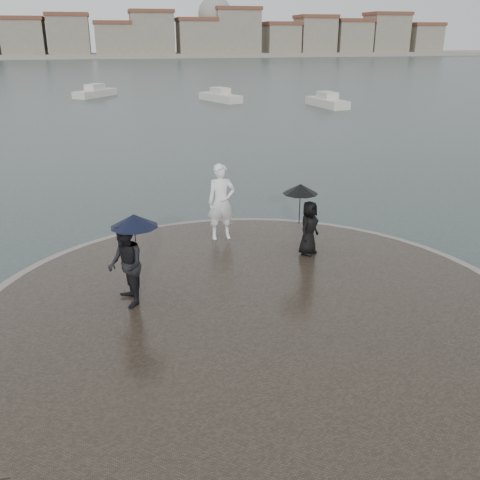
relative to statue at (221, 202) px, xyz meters
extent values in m
plane|color=#2B3835|center=(-0.18, -7.87, -1.46)|extent=(400.00, 400.00, 0.00)
cylinder|color=gray|center=(-0.18, -4.37, -1.30)|extent=(12.50, 12.50, 0.32)
cylinder|color=#2D261E|center=(-0.18, -4.37, -1.28)|extent=(11.90, 11.90, 0.36)
imported|color=white|center=(0.00, 0.00, 0.00)|extent=(0.81, 0.54, 2.21)
imported|color=black|center=(-2.85, -3.58, -0.17)|extent=(0.87, 1.03, 1.87)
cylinder|color=black|center=(-2.60, -3.48, 0.25)|extent=(0.02, 0.02, 0.90)
cone|color=black|center=(-2.60, -3.48, 0.80)|extent=(1.03, 1.03, 0.28)
imported|color=black|center=(2.04, -1.74, -0.36)|extent=(0.86, 0.84, 1.49)
cylinder|color=black|center=(1.79, -1.64, 0.20)|extent=(0.02, 0.02, 0.90)
cone|color=black|center=(1.79, -1.64, 0.72)|extent=(0.95, 0.95, 0.26)
cube|color=gray|center=(-0.18, 155.13, -0.86)|extent=(260.00, 20.00, 1.20)
cube|color=gray|center=(-24.18, 152.13, 3.54)|extent=(11.00, 10.00, 10.00)
cube|color=brown|center=(-24.18, 152.13, 9.04)|extent=(11.60, 10.60, 1.00)
cube|color=gray|center=(-12.18, 152.13, 4.04)|extent=(11.00, 10.00, 11.00)
cube|color=brown|center=(-12.18, 152.13, 10.04)|extent=(11.60, 10.60, 1.00)
cube|color=gray|center=(-0.18, 152.13, 3.04)|extent=(10.00, 10.00, 9.00)
cube|color=brown|center=(-0.18, 152.13, 8.04)|extent=(10.60, 10.60, 1.00)
cube|color=gray|center=(10.82, 152.13, 4.54)|extent=(12.00, 10.00, 12.00)
cube|color=brown|center=(10.82, 152.13, 11.04)|extent=(12.60, 10.60, 1.00)
cube|color=gray|center=(23.82, 152.13, 3.54)|extent=(11.00, 10.00, 10.00)
cube|color=brown|center=(23.82, 152.13, 9.04)|extent=(11.60, 10.60, 1.00)
cube|color=gray|center=(35.82, 152.13, 5.04)|extent=(13.00, 10.00, 13.00)
cube|color=brown|center=(35.82, 152.13, 12.04)|extent=(13.60, 10.60, 1.00)
cube|color=gray|center=(49.82, 152.13, 3.04)|extent=(10.00, 10.00, 9.00)
cube|color=brown|center=(49.82, 152.13, 8.04)|extent=(10.60, 10.60, 1.00)
cube|color=gray|center=(60.82, 152.13, 4.04)|extent=(11.00, 10.00, 11.00)
cube|color=brown|center=(60.82, 152.13, 10.04)|extent=(11.60, 10.60, 1.00)
cube|color=gray|center=(72.82, 152.13, 3.54)|extent=(11.00, 10.00, 10.00)
cube|color=brown|center=(72.82, 152.13, 9.04)|extent=(11.60, 10.60, 1.00)
cube|color=gray|center=(84.82, 152.13, 4.54)|extent=(12.00, 10.00, 12.00)
cube|color=brown|center=(84.82, 152.13, 11.04)|extent=(12.60, 10.60, 1.00)
cube|color=gray|center=(97.82, 152.13, 3.04)|extent=(10.00, 10.00, 9.00)
cube|color=brown|center=(97.82, 152.13, 8.04)|extent=(10.60, 10.60, 1.00)
sphere|color=gray|center=(29.82, 154.13, 10.54)|extent=(10.00, 10.00, 10.00)
cube|color=beige|center=(7.64, 37.81, -1.21)|extent=(3.48, 5.71, 0.90)
cube|color=beige|center=(7.64, 37.81, -0.61)|extent=(1.84, 2.30, 0.90)
cube|color=beige|center=(-4.21, 44.83, -1.21)|extent=(4.56, 5.37, 0.90)
cube|color=beige|center=(-4.21, 44.83, -0.61)|extent=(2.15, 2.32, 0.90)
cube|color=beige|center=(16.08, 31.40, -1.21)|extent=(2.20, 5.64, 0.90)
cube|color=beige|center=(16.08, 31.40, -0.61)|extent=(1.41, 2.12, 0.90)
camera|label=1|loc=(-2.91, -14.46, 4.46)|focal=40.00mm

